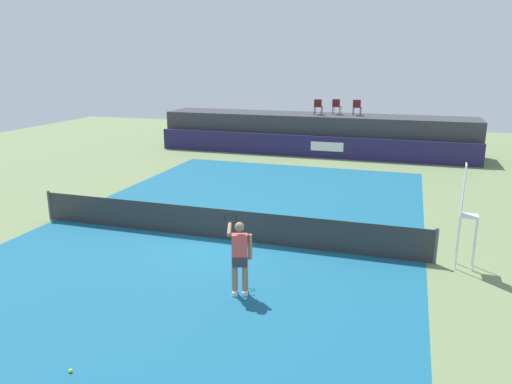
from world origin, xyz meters
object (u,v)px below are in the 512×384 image
object	(u,v)px
tennis_ball	(70,371)
net_post_near	(50,205)
spectator_chair_far_left	(318,106)
tennis_player	(240,255)
spectator_chair_left	(337,106)
spectator_chair_center	(357,107)
net_post_far	(436,246)
umpire_chair	(465,209)

from	to	relation	value
tennis_ball	net_post_near	bearing A→B (deg)	131.82
spectator_chair_far_left	net_post_near	xyz separation A→B (m)	(-6.34, -15.08, -2.19)
tennis_player	tennis_ball	world-z (taller)	tennis_player
tennis_ball	tennis_player	bearing A→B (deg)	63.71
net_post_near	spectator_chair_left	bearing A→B (deg)	64.67
spectator_chair_center	tennis_player	size ratio (longest dim) A/B	0.50
spectator_chair_far_left	spectator_chair_center	size ratio (longest dim) A/B	1.00
net_post_near	net_post_far	size ratio (longest dim) A/B	1.00
spectator_chair_center	tennis_ball	distance (m)	22.62
spectator_chair_far_left	net_post_near	world-z (taller)	spectator_chair_far_left
tennis_player	tennis_ball	bearing A→B (deg)	-116.29
spectator_chair_left	tennis_player	world-z (taller)	spectator_chair_left
net_post_far	umpire_chair	bearing A→B (deg)	0.56
net_post_near	tennis_player	size ratio (longest dim) A/B	0.56
net_post_far	spectator_chair_left	bearing A→B (deg)	108.08
spectator_chair_left	net_post_far	size ratio (longest dim) A/B	0.89
spectator_chair_center	umpire_chair	xyz separation A→B (m)	(4.50, -15.42, -1.11)
spectator_chair_far_left	spectator_chair_left	world-z (taller)	same
spectator_chair_far_left	spectator_chair_left	size ratio (longest dim) A/B	1.00
spectator_chair_far_left	net_post_far	xyz separation A→B (m)	(6.06, -15.08, -2.19)
net_post_near	net_post_far	xyz separation A→B (m)	(12.40, 0.00, 0.00)
umpire_chair	net_post_near	size ratio (longest dim) A/B	2.76
spectator_chair_center	umpire_chair	bearing A→B (deg)	-73.73
umpire_chair	spectator_chair_center	bearing A→B (deg)	106.27
spectator_chair_center	net_post_far	xyz separation A→B (m)	(3.88, -15.43, -2.19)
spectator_chair_center	net_post_near	bearing A→B (deg)	-118.90
spectator_chair_far_left	spectator_chair_left	distance (m)	1.08
spectator_chair_center	net_post_far	size ratio (longest dim) A/B	0.89
umpire_chair	tennis_ball	distance (m)	9.85
spectator_chair_left	tennis_ball	xyz separation A→B (m)	(-1.16, -22.41, -2.66)
net_post_far	spectator_chair_far_left	bearing A→B (deg)	111.89
spectator_chair_left	net_post_near	world-z (taller)	spectator_chair_left
net_post_near	tennis_ball	world-z (taller)	net_post_near
umpire_chair	net_post_far	world-z (taller)	umpire_chair
spectator_chair_left	umpire_chair	xyz separation A→B (m)	(5.68, -15.50, -1.11)
spectator_chair_center	tennis_player	world-z (taller)	spectator_chair_center
tennis_player	net_post_far	bearing A→B (deg)	36.16
spectator_chair_far_left	tennis_ball	xyz separation A→B (m)	(-0.16, -21.99, -2.66)
net_post_near	tennis_ball	bearing A→B (deg)	-48.18
spectator_chair_left	net_post_far	bearing A→B (deg)	-71.92
spectator_chair_left	tennis_ball	distance (m)	22.60
spectator_chair_left	tennis_player	size ratio (longest dim) A/B	0.50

